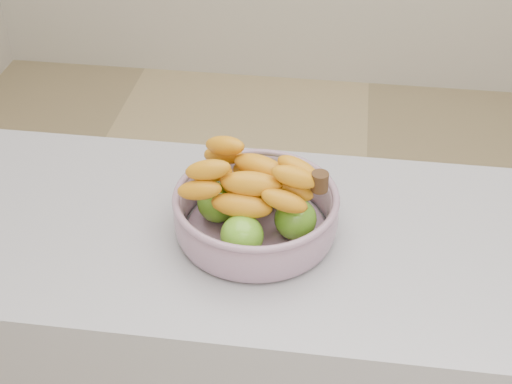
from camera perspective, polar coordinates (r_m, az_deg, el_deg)
fruit_bowl at (r=1.40m, az=-0.02°, el=-1.34°), size 0.33×0.33×0.17m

